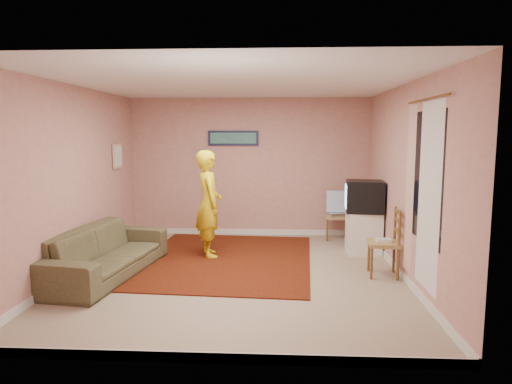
# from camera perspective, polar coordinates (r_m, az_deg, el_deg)

# --- Properties ---
(ground) EXTENTS (5.00, 5.00, 0.00)m
(ground) POSITION_cam_1_polar(r_m,az_deg,el_deg) (6.46, -2.33, -10.16)
(ground) COLOR gray
(ground) RESTS_ON ground
(wall_back) EXTENTS (4.50, 0.02, 2.60)m
(wall_back) POSITION_cam_1_polar(r_m,az_deg,el_deg) (8.67, -0.84, 3.12)
(wall_back) COLOR tan
(wall_back) RESTS_ON ground
(wall_front) EXTENTS (4.50, 0.02, 2.60)m
(wall_front) POSITION_cam_1_polar(r_m,az_deg,el_deg) (3.73, -6.00, -2.67)
(wall_front) COLOR tan
(wall_front) RESTS_ON ground
(wall_left) EXTENTS (0.02, 5.00, 2.60)m
(wall_left) POSITION_cam_1_polar(r_m,az_deg,el_deg) (6.78, -21.69, 1.39)
(wall_left) COLOR tan
(wall_left) RESTS_ON ground
(wall_right) EXTENTS (0.02, 5.00, 2.60)m
(wall_right) POSITION_cam_1_polar(r_m,az_deg,el_deg) (6.39, 18.15, 1.20)
(wall_right) COLOR tan
(wall_right) RESTS_ON ground
(ceiling) EXTENTS (4.50, 5.00, 0.02)m
(ceiling) POSITION_cam_1_polar(r_m,az_deg,el_deg) (6.19, -2.46, 13.44)
(ceiling) COLOR white
(ceiling) RESTS_ON wall_back
(baseboard_back) EXTENTS (4.50, 0.02, 0.10)m
(baseboard_back) POSITION_cam_1_polar(r_m,az_deg,el_deg) (8.84, -0.83, -4.98)
(baseboard_back) COLOR silver
(baseboard_back) RESTS_ON ground
(baseboard_front) EXTENTS (4.50, 0.02, 0.10)m
(baseboard_front) POSITION_cam_1_polar(r_m,az_deg,el_deg) (4.15, -5.73, -19.91)
(baseboard_front) COLOR silver
(baseboard_front) RESTS_ON ground
(baseboard_left) EXTENTS (0.02, 5.00, 0.10)m
(baseboard_left) POSITION_cam_1_polar(r_m,az_deg,el_deg) (7.01, -21.12, -8.82)
(baseboard_left) COLOR silver
(baseboard_left) RESTS_ON ground
(baseboard_right) EXTENTS (0.02, 5.00, 0.10)m
(baseboard_right) POSITION_cam_1_polar(r_m,az_deg,el_deg) (6.63, 17.62, -9.60)
(baseboard_right) COLOR silver
(baseboard_right) RESTS_ON ground
(window) EXTENTS (0.01, 1.10, 1.50)m
(window) POSITION_cam_1_polar(r_m,az_deg,el_deg) (5.51, 20.57, 1.73)
(window) COLOR black
(window) RESTS_ON wall_right
(curtain_sheer) EXTENTS (0.01, 0.75, 2.10)m
(curtain_sheer) POSITION_cam_1_polar(r_m,az_deg,el_deg) (5.39, 20.81, -0.54)
(curtain_sheer) COLOR white
(curtain_sheer) RESTS_ON wall_right
(curtain_floral) EXTENTS (0.01, 0.35, 2.10)m
(curtain_floral) POSITION_cam_1_polar(r_m,az_deg,el_deg) (6.05, 18.67, 0.38)
(curtain_floral) COLOR beige
(curtain_floral) RESTS_ON wall_right
(curtain_rod) EXTENTS (0.02, 1.40, 0.02)m
(curtain_rod) POSITION_cam_1_polar(r_m,az_deg,el_deg) (5.49, 20.55, 10.82)
(curtain_rod) COLOR brown
(curtain_rod) RESTS_ON wall_right
(picture_back) EXTENTS (0.95, 0.04, 0.28)m
(picture_back) POSITION_cam_1_polar(r_m,az_deg,el_deg) (8.64, -2.86, 6.75)
(picture_back) COLOR #151A3C
(picture_back) RESTS_ON wall_back
(picture_left) EXTENTS (0.04, 0.38, 0.42)m
(picture_left) POSITION_cam_1_polar(r_m,az_deg,el_deg) (8.23, -16.92, 4.31)
(picture_left) COLOR #D1B58F
(picture_left) RESTS_ON wall_left
(area_rug) EXTENTS (2.76, 3.36, 0.02)m
(area_rug) POSITION_cam_1_polar(r_m,az_deg,el_deg) (7.14, -3.78, -8.39)
(area_rug) COLOR black
(area_rug) RESTS_ON ground
(tv_cabinet) EXTENTS (0.53, 0.48, 0.68)m
(tv_cabinet) POSITION_cam_1_polar(r_m,az_deg,el_deg) (7.65, 13.29, -4.94)
(tv_cabinet) COLOR white
(tv_cabinet) RESTS_ON ground
(crt_tv) EXTENTS (0.65, 0.59, 0.51)m
(crt_tv) POSITION_cam_1_polar(r_m,az_deg,el_deg) (7.55, 13.38, -0.54)
(crt_tv) COLOR black
(crt_tv) RESTS_ON tv_cabinet
(chair_a) EXTENTS (0.43, 0.41, 0.47)m
(chair_a) POSITION_cam_1_polar(r_m,az_deg,el_deg) (8.46, 10.08, -2.36)
(chair_a) COLOR #A58650
(chair_a) RESTS_ON ground
(dvd_player) EXTENTS (0.40, 0.34, 0.06)m
(dvd_player) POSITION_cam_1_polar(r_m,az_deg,el_deg) (8.47, 10.07, -2.74)
(dvd_player) COLOR #A6A6AB
(dvd_player) RESTS_ON chair_a
(blue_throw) EXTENTS (0.37, 0.05, 0.39)m
(blue_throw) POSITION_cam_1_polar(r_m,az_deg,el_deg) (8.49, 10.06, -1.16)
(blue_throw) COLOR #97B7F8
(blue_throw) RESTS_ON chair_a
(chair_b) EXTENTS (0.44, 0.46, 0.51)m
(chair_b) POSITION_cam_1_polar(r_m,az_deg,el_deg) (6.46, 15.69, -5.19)
(chair_b) COLOR #A58650
(chair_b) RESTS_ON ground
(game_console) EXTENTS (0.20, 0.15, 0.04)m
(game_console) POSITION_cam_1_polar(r_m,az_deg,el_deg) (6.47, 15.67, -5.82)
(game_console) COLOR silver
(game_console) RESTS_ON chair_b
(sofa) EXTENTS (1.19, 2.37, 0.66)m
(sofa) POSITION_cam_1_polar(r_m,az_deg,el_deg) (6.62, -18.33, -7.12)
(sofa) COLOR brown
(sofa) RESTS_ON ground
(person) EXTENTS (0.58, 0.71, 1.68)m
(person) POSITION_cam_1_polar(r_m,az_deg,el_deg) (7.20, -5.92, -1.48)
(person) COLOR yellow
(person) RESTS_ON ground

